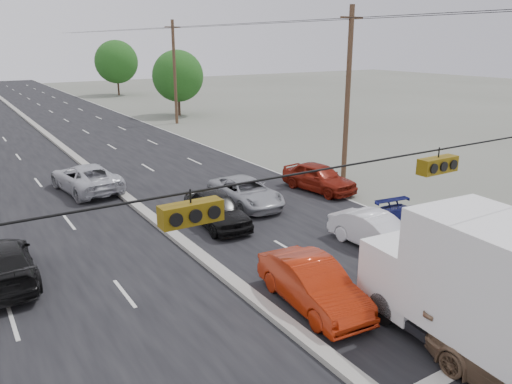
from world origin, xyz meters
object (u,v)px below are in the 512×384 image
utility_pole_right_b (348,94)px  utility_pole_right_c (175,72)px  queue_car_e (319,178)px  oncoming_near (1,264)px  red_sedan (313,285)px  queue_car_b (377,232)px  box_truck (494,293)px  tree_right_mid (178,76)px  queue_car_d (428,231)px  queue_car_c (246,192)px  tree_right_far (116,62)px  queue_car_a (217,209)px  oncoming_far (86,178)px

utility_pole_right_b → utility_pole_right_c: bearing=90.0°
queue_car_e → oncoming_near: (-16.30, -2.80, -0.04)m
red_sedan → queue_car_b: (5.08, 2.28, -0.06)m
box_truck → queue_car_b: (3.00, 6.93, -1.28)m
tree_right_mid → oncoming_near: 40.48m
queue_car_b → queue_car_e: queue_car_e is taller
utility_pole_right_b → queue_car_d: utility_pole_right_b is taller
utility_pole_right_c → queue_car_c: (-7.64, -26.16, -4.42)m
red_sedan → box_truck: bearing=-60.8°
tree_right_far → queue_car_e: size_ratio=1.78×
red_sedan → queue_car_c: red_sedan is taller
queue_car_a → oncoming_far: queue_car_a is taller
queue_car_d → queue_car_e: (1.28, 8.54, 0.06)m
box_truck → red_sedan: box_truck is taller
utility_pole_right_c → red_sedan: size_ratio=2.19×
oncoming_far → box_truck: bearing=96.3°
tree_right_mid → box_truck: bearing=-104.2°
utility_pole_right_c → oncoming_near: (-19.20, -28.98, -4.37)m
red_sedan → queue_car_a: size_ratio=1.01×
utility_pole_right_c → box_truck: (-9.01, -40.60, -3.13)m
utility_pole_right_b → queue_car_e: 5.34m
queue_car_b → queue_car_e: bearing=63.8°
queue_car_a → oncoming_near: (-8.96, -1.07, -0.03)m
queue_car_c → oncoming_near: (-11.56, -2.82, 0.06)m
utility_pole_right_b → red_sedan: (-11.10, -10.95, -4.35)m
red_sedan → oncoming_near: red_sedan is taller
tree_right_mid → box_truck: (-11.51, -45.60, -2.36)m
utility_pole_right_c → queue_car_b: bearing=-100.1°
utility_pole_right_c → queue_car_d: 35.25m
queue_car_c → oncoming_near: bearing=-165.4°
tree_right_mid → queue_car_d: size_ratio=1.45×
queue_car_a → queue_car_c: bearing=37.8°
box_truck → red_sedan: size_ratio=1.70×
utility_pole_right_b → oncoming_far: (-13.90, 5.68, -4.34)m
queue_car_b → oncoming_near: (-13.18, 4.69, 0.04)m
queue_car_e → oncoming_far: queue_car_e is taller
tree_right_far → red_sedan: 67.68m
utility_pole_right_c → queue_car_d: utility_pole_right_c is taller
red_sedan → queue_car_a: 8.08m
tree_right_mid → queue_car_a: 35.48m
queue_car_e → queue_car_c: bearing=172.1°
utility_pole_right_c → queue_car_a: 30.05m
queue_car_a → queue_car_e: 7.55m
queue_car_e → queue_car_a: bearing=-174.4°
queue_car_a → tree_right_far: bearing=80.4°
box_truck → queue_car_e: (6.11, 14.42, -1.20)m
utility_pole_right_c → red_sedan: 37.88m
utility_pole_right_b → queue_car_e: bearing=-157.9°
oncoming_near → oncoming_far: 11.02m
tree_right_far → oncoming_far: tree_right_far is taller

